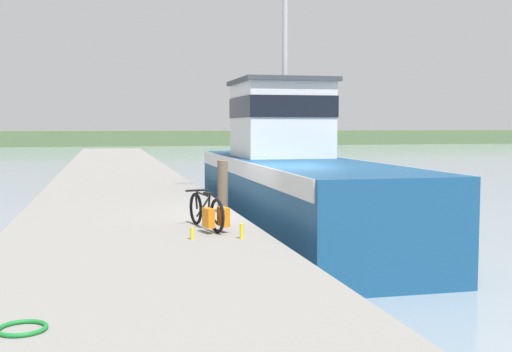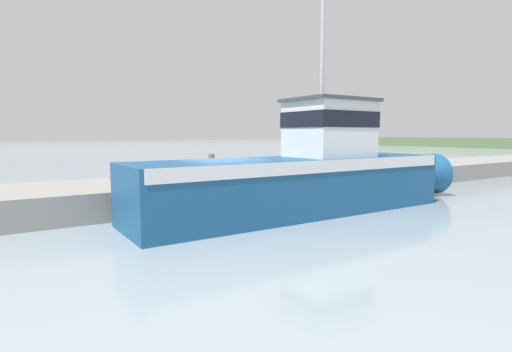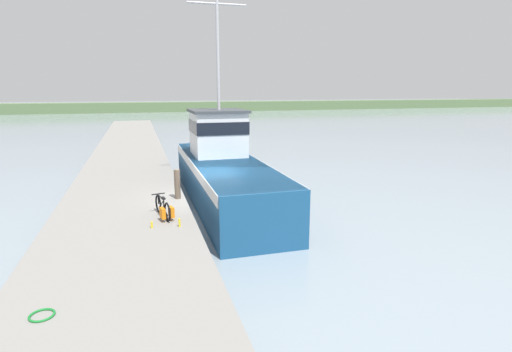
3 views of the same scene
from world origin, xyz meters
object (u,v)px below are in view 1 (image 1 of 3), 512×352
(fishing_boat_main, at_px, (288,178))
(water_bottle_on_curb, at_px, (192,233))
(bicycle_touring, at_px, (209,213))
(mooring_post, at_px, (223,186))
(water_bottle_by_bike, at_px, (242,231))

(fishing_boat_main, height_order, water_bottle_on_curb, fishing_boat_main)
(fishing_boat_main, relative_size, bicycle_touring, 8.58)
(fishing_boat_main, relative_size, mooring_post, 12.71)
(water_bottle_on_curb, bearing_deg, bicycle_touring, 64.14)
(water_bottle_by_bike, bearing_deg, mooring_post, 85.32)
(bicycle_touring, height_order, water_bottle_by_bike, bicycle_touring)
(fishing_boat_main, bearing_deg, mooring_post, -127.87)
(fishing_boat_main, distance_m, mooring_post, 3.73)
(bicycle_touring, xyz_separation_m, mooring_post, (0.65, 2.25, 0.25))
(mooring_post, relative_size, water_bottle_on_curb, 5.51)
(bicycle_touring, bearing_deg, water_bottle_by_bike, -80.95)
(water_bottle_by_bike, bearing_deg, bicycle_touring, 111.10)
(mooring_post, bearing_deg, fishing_boat_main, 51.93)
(bicycle_touring, relative_size, water_bottle_by_bike, 6.50)
(water_bottle_on_curb, bearing_deg, fishing_boat_main, 60.94)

